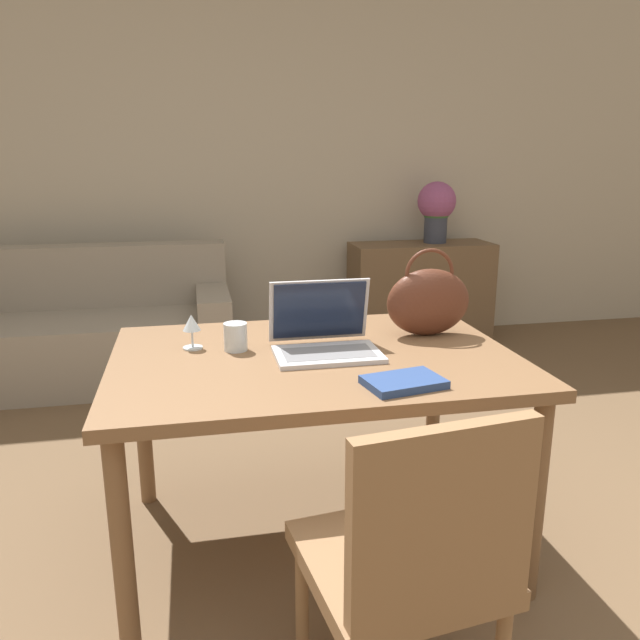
% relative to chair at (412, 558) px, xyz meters
% --- Properties ---
extents(wall_back, '(10.00, 0.06, 2.70)m').
position_rel_chair_xyz_m(wall_back, '(0.00, 3.48, 0.86)').
color(wall_back, '#BCB29E').
rests_on(wall_back, ground_plane).
extents(dining_table, '(1.36, 0.96, 0.73)m').
position_rel_chair_xyz_m(dining_table, '(-0.07, 0.81, 0.16)').
color(dining_table, brown).
rests_on(dining_table, ground_plane).
extents(chair, '(0.49, 0.49, 0.87)m').
position_rel_chair_xyz_m(chair, '(0.00, 0.00, 0.00)').
color(chair, olive).
rests_on(chair, ground_plane).
extents(couch, '(1.81, 0.80, 0.82)m').
position_rel_chair_xyz_m(couch, '(-1.15, 2.81, -0.20)').
color(couch, gray).
rests_on(couch, ground_plane).
extents(sideboard, '(1.04, 0.40, 0.75)m').
position_rel_chair_xyz_m(sideboard, '(1.20, 3.16, -0.12)').
color(sideboard, brown).
rests_on(sideboard, ground_plane).
extents(laptop, '(0.35, 0.29, 0.24)m').
position_rel_chair_xyz_m(laptop, '(-0.03, 0.84, 0.30)').
color(laptop, silver).
rests_on(laptop, dining_table).
extents(drinking_glass, '(0.08, 0.08, 0.10)m').
position_rel_chair_xyz_m(drinking_glass, '(-0.33, 0.91, 0.29)').
color(drinking_glass, silver).
rests_on(drinking_glass, dining_table).
extents(wine_glass, '(0.07, 0.07, 0.12)m').
position_rel_chair_xyz_m(wine_glass, '(-0.47, 0.96, 0.32)').
color(wine_glass, silver).
rests_on(wine_glass, dining_table).
extents(handbag, '(0.32, 0.13, 0.33)m').
position_rel_chair_xyz_m(handbag, '(0.39, 0.96, 0.37)').
color(handbag, '#592D1E').
rests_on(handbag, dining_table).
extents(flower_vase, '(0.28, 0.28, 0.44)m').
position_rel_chair_xyz_m(flower_vase, '(1.31, 3.18, 0.52)').
color(flower_vase, '#333847').
rests_on(flower_vase, sideboard).
extents(book, '(0.25, 0.19, 0.02)m').
position_rel_chair_xyz_m(book, '(0.13, 0.46, 0.25)').
color(book, navy).
rests_on(book, dining_table).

